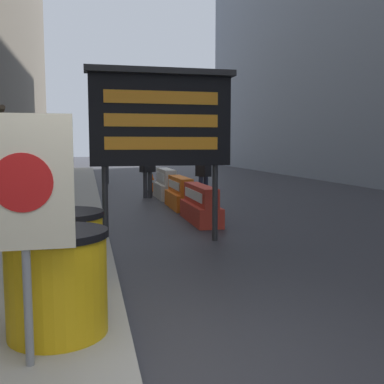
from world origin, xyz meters
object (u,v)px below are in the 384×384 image
(pedestrian_worker, at_px, (203,170))
(pedestrian_passerby, at_px, (148,166))
(jersey_barrier_white, at_px, (166,185))
(jersey_barrier_orange_near, at_px, (180,194))
(traffic_cone_near, at_px, (152,183))
(traffic_light_near_curb, at_px, (106,111))
(message_board, at_px, (161,119))
(barrel_drum_foreground, at_px, (57,282))
(jersey_barrier_red_striped, at_px, (200,206))
(barrel_drum_middle, at_px, (64,252))
(warning_sign, at_px, (23,197))

(pedestrian_worker, xyz_separation_m, pedestrian_passerby, (-1.40, 1.76, 0.05))
(pedestrian_worker, bearing_deg, jersey_barrier_white, 3.83)
(jersey_barrier_orange_near, relative_size, pedestrian_passerby, 1.06)
(traffic_cone_near, xyz_separation_m, traffic_light_near_curb, (-1.45, 3.82, 2.83))
(message_board, relative_size, traffic_cone_near, 4.44)
(message_board, distance_m, pedestrian_passerby, 6.83)
(jersey_barrier_orange_near, distance_m, traffic_light_near_curb, 8.70)
(jersey_barrier_orange_near, height_order, jersey_barrier_white, jersey_barrier_white)
(barrel_drum_foreground, distance_m, pedestrian_worker, 9.54)
(message_board, bearing_deg, traffic_cone_near, 83.05)
(jersey_barrier_red_striped, relative_size, pedestrian_passerby, 1.14)
(barrel_drum_foreground, xyz_separation_m, jersey_barrier_red_striped, (2.70, 5.86, -0.23))
(jersey_barrier_red_striped, relative_size, traffic_light_near_curb, 0.45)
(barrel_drum_foreground, height_order, traffic_light_near_curb, traffic_light_near_curb)
(barrel_drum_middle, height_order, message_board, message_board)
(jersey_barrier_white, relative_size, pedestrian_worker, 1.08)
(traffic_cone_near, xyz_separation_m, pedestrian_passerby, (-0.41, -1.77, 0.70))
(traffic_light_near_curb, distance_m, pedestrian_worker, 8.05)
(barrel_drum_middle, height_order, jersey_barrier_red_striped, barrel_drum_middle)
(jersey_barrier_orange_near, distance_m, pedestrian_passerby, 2.63)
(jersey_barrier_orange_near, xyz_separation_m, jersey_barrier_white, (-0.00, 2.26, 0.04))
(message_board, height_order, jersey_barrier_orange_near, message_board)
(warning_sign, xyz_separation_m, pedestrian_worker, (3.71, 9.39, -0.40))
(jersey_barrier_orange_near, bearing_deg, barrel_drum_middle, -110.94)
(barrel_drum_foreground, relative_size, barrel_drum_middle, 1.00)
(traffic_light_near_curb, bearing_deg, barrel_drum_foreground, -93.89)
(barrel_drum_middle, xyz_separation_m, jersey_barrier_red_striped, (2.70, 4.80, -0.23))
(jersey_barrier_red_striped, relative_size, jersey_barrier_white, 1.12)
(barrel_drum_middle, distance_m, warning_sign, 1.79)
(barrel_drum_foreground, bearing_deg, barrel_drum_middle, 89.85)
(traffic_light_near_curb, bearing_deg, pedestrian_passerby, -79.45)
(jersey_barrier_white, distance_m, traffic_light_near_curb, 6.63)
(jersey_barrier_white, bearing_deg, pedestrian_worker, -61.23)
(jersey_barrier_red_striped, bearing_deg, jersey_barrier_orange_near, 90.00)
(barrel_drum_middle, distance_m, jersey_barrier_red_striped, 5.51)
(pedestrian_passerby, bearing_deg, traffic_cone_near, -132.89)
(message_board, relative_size, jersey_barrier_white, 1.68)
(barrel_drum_middle, height_order, traffic_light_near_curb, traffic_light_near_curb)
(barrel_drum_middle, bearing_deg, pedestrian_passerby, 77.36)
(jersey_barrier_orange_near, relative_size, jersey_barrier_white, 1.03)
(jersey_barrier_white, relative_size, traffic_cone_near, 2.64)
(barrel_drum_foreground, relative_size, pedestrian_worker, 0.53)
(jersey_barrier_red_striped, bearing_deg, barrel_drum_foreground, -114.77)
(warning_sign, bearing_deg, jersey_barrier_white, 75.29)
(jersey_barrier_red_striped, height_order, jersey_barrier_white, jersey_barrier_white)
(jersey_barrier_orange_near, xyz_separation_m, pedestrian_worker, (0.84, 0.73, 0.60))
(warning_sign, height_order, pedestrian_passerby, warning_sign)
(message_board, distance_m, traffic_light_near_curb, 12.35)
(warning_sign, relative_size, message_board, 0.60)
(barrel_drum_foreground, bearing_deg, message_board, 68.77)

